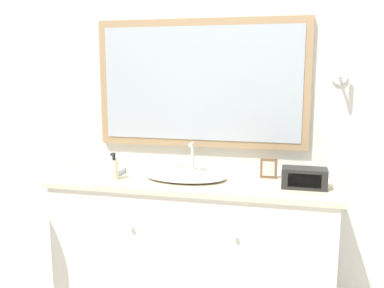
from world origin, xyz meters
The scene contains 8 objects.
wall_back centered at (0.00, 0.62, 1.28)m, with size 8.00×0.18×2.55m.
vanity_counter centered at (0.00, 0.30, 0.46)m, with size 1.62×0.58×0.92m.
sink_basin centered at (-0.04, 0.28, 0.94)m, with size 0.47×0.36×0.19m.
soap_bottle centered at (-0.44, 0.17, 0.98)m, with size 0.05×0.05×0.16m.
appliance_box centered at (0.61, 0.24, 0.97)m, with size 0.23×0.12×0.11m.
picture_frame centered at (0.42, 0.40, 0.98)m, with size 0.10×0.01×0.12m.
hand_towel_near_sink centered at (-0.52, 0.29, 0.93)m, with size 0.16×0.12×0.03m.
hand_towel_far_corner centered at (0.57, 0.46, 0.94)m, with size 0.16×0.12×0.05m.
Camera 1 is at (0.54, -2.04, 1.54)m, focal length 40.00 mm.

